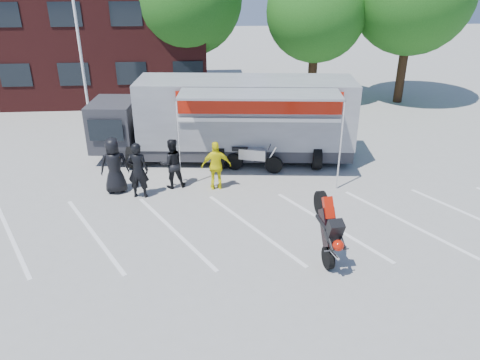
{
  "coord_description": "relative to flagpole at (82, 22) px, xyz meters",
  "views": [
    {
      "loc": [
        -1.11,
        -11.29,
        7.41
      ],
      "look_at": [
        -0.14,
        1.7,
        1.3
      ],
      "focal_mm": 35.0,
      "sensor_mm": 36.0,
      "label": 1
    }
  ],
  "objects": [
    {
      "name": "spectator_hivis",
      "position": [
        5.43,
        -6.18,
        -4.16
      ],
      "size": [
        1.07,
        0.52,
        1.78
      ],
      "primitive_type": "imported",
      "rotation": [
        0.0,
        0.0,
        3.22
      ],
      "color": "#FFF50D",
      "rests_on": "ground"
    },
    {
      "name": "spectator_leather_c",
      "position": [
        3.87,
        -5.91,
        -4.14
      ],
      "size": [
        1.01,
        0.86,
        1.82
      ],
      "primitive_type": "imported",
      "rotation": [
        0.0,
        0.0,
        3.35
      ],
      "color": "black",
      "rests_on": "ground"
    },
    {
      "name": "spectator_leather_a",
      "position": [
        1.9,
        -6.16,
        -4.05
      ],
      "size": [
        1.07,
        0.79,
        2.0
      ],
      "primitive_type": "imported",
      "rotation": [
        0.0,
        0.0,
        3.3
      ],
      "color": "black",
      "rests_on": "ground"
    },
    {
      "name": "flagpole",
      "position": [
        0.0,
        0.0,
        0.0
      ],
      "size": [
        1.61,
        0.12,
        8.0
      ],
      "color": "white",
      "rests_on": "ground"
    },
    {
      "name": "tree_mid",
      "position": [
        11.24,
        5.0,
        -0.11
      ],
      "size": [
        5.44,
        5.44,
        7.68
      ],
      "color": "#382314",
      "rests_on": "ground"
    },
    {
      "name": "spectator_leather_b",
      "position": [
        2.76,
        -6.61,
        -4.06
      ],
      "size": [
        0.78,
        0.56,
        1.99
      ],
      "primitive_type": "imported",
      "rotation": [
        0.0,
        0.0,
        3.02
      ],
      "color": "black",
      "rests_on": "ground"
    },
    {
      "name": "parked_motorcycle",
      "position": [
        6.91,
        -4.77,
        -5.05
      ],
      "size": [
        2.4,
        1.39,
        1.19
      ],
      "primitive_type": null,
      "rotation": [
        0.0,
        0.0,
        1.28
      ],
      "color": "#B2B2B7",
      "rests_on": "ground"
    },
    {
      "name": "stunt_bike_rider",
      "position": [
        8.15,
        -10.52,
        -5.05
      ],
      "size": [
        1.03,
        1.85,
        2.08
      ],
      "primitive_type": null,
      "rotation": [
        0.0,
        0.0,
        0.12
      ],
      "color": "black",
      "rests_on": "ground"
    },
    {
      "name": "ground",
      "position": [
        6.24,
        -10.0,
        -5.05
      ],
      "size": [
        100.0,
        100.0,
        0.0
      ],
      "primitive_type": "plane",
      "color": "#979793",
      "rests_on": "ground"
    },
    {
      "name": "parking_bay_lines",
      "position": [
        6.24,
        -9.0,
        -5.05
      ],
      "size": [
        18.09,
        13.33,
        0.01
      ],
      "primitive_type": "cube",
      "rotation": [
        0.0,
        0.0,
        0.52
      ],
      "color": "white",
      "rests_on": "ground"
    },
    {
      "name": "office_building",
      "position": [
        -3.76,
        8.0,
        -1.55
      ],
      "size": [
        18.0,
        8.0,
        7.0
      ],
      "primitive_type": "cube",
      "color": "#451716",
      "rests_on": "ground"
    },
    {
      "name": "transporter_truck",
      "position": [
        6.2,
        -3.4,
        -5.05
      ],
      "size": [
        10.75,
        5.94,
        3.28
      ],
      "primitive_type": null,
      "rotation": [
        0.0,
        0.0,
        -0.1
      ],
      "color": "#92959A",
      "rests_on": "ground"
    }
  ]
}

